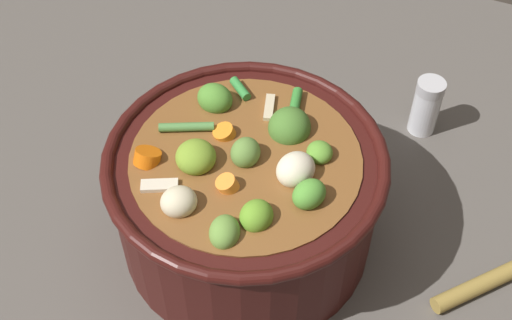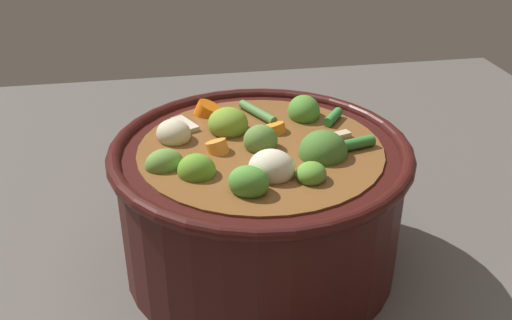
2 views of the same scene
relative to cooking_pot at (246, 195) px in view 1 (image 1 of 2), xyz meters
name	(u,v)px [view 1 (image 1 of 2)]	position (x,y,z in m)	size (l,w,h in m)	color
ground_plane	(247,234)	(0.00, 0.00, -0.07)	(1.10, 1.10, 0.00)	#514C47
cooking_pot	(246,195)	(0.00, 0.00, 0.00)	(0.28, 0.28, 0.15)	#38110F
salt_shaker	(426,106)	(0.13, 0.24, -0.03)	(0.03, 0.03, 0.08)	silver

